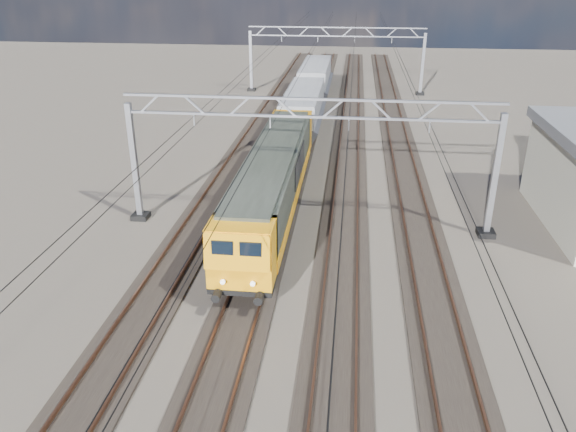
# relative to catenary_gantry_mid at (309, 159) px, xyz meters

# --- Properties ---
(ground) EXTENTS (160.00, 160.00, 0.00)m
(ground) POSITION_rel_catenary_gantry_mid_xyz_m (-0.00, -4.00, -3.91)
(ground) COLOR #2C2821
(ground) RESTS_ON ground
(track_outer_west) EXTENTS (2.60, 140.00, 0.30)m
(track_outer_west) POSITION_rel_catenary_gantry_mid_xyz_m (-6.00, -4.00, -3.83)
(track_outer_west) COLOR black
(track_outer_west) RESTS_ON ground
(track_loco) EXTENTS (2.60, 140.00, 0.30)m
(track_loco) POSITION_rel_catenary_gantry_mid_xyz_m (-2.00, -4.00, -3.83)
(track_loco) COLOR black
(track_loco) RESTS_ON ground
(track_inner_east) EXTENTS (2.60, 140.00, 0.30)m
(track_inner_east) POSITION_rel_catenary_gantry_mid_xyz_m (2.00, -4.00, -3.83)
(track_inner_east) COLOR black
(track_inner_east) RESTS_ON ground
(track_outer_east) EXTENTS (2.60, 140.00, 0.30)m
(track_outer_east) POSITION_rel_catenary_gantry_mid_xyz_m (6.00, -4.00, -3.83)
(track_outer_east) COLOR black
(track_outer_east) RESTS_ON ground
(catenary_gantry_mid) EXTENTS (19.90, 0.90, 7.11)m
(catenary_gantry_mid) POSITION_rel_catenary_gantry_mid_xyz_m (0.00, 0.00, 0.00)
(catenary_gantry_mid) COLOR #9A9EA8
(catenary_gantry_mid) RESTS_ON ground
(catenary_gantry_far) EXTENTS (19.90, 0.90, 7.11)m
(catenary_gantry_far) POSITION_rel_catenary_gantry_mid_xyz_m (0.00, 36.00, 0.00)
(catenary_gantry_far) COLOR #9A9EA8
(catenary_gantry_far) RESTS_ON ground
(overhead_wires) EXTENTS (12.03, 140.00, 0.53)m
(overhead_wires) POSITION_rel_catenary_gantry_mid_xyz_m (-0.00, 4.00, 1.84)
(overhead_wires) COLOR black
(overhead_wires) RESTS_ON ground
(locomotive) EXTENTS (2.76, 21.10, 3.62)m
(locomotive) POSITION_rel_catenary_gantry_mid_xyz_m (-2.00, 1.00, -1.58)
(locomotive) COLOR black
(locomotive) RESTS_ON ground
(hopper_wagon_lead) EXTENTS (3.38, 13.00, 3.25)m
(hopper_wagon_lead) POSITION_rel_catenary_gantry_mid_xyz_m (-2.00, 18.69, -1.67)
(hopper_wagon_lead) COLOR black
(hopper_wagon_lead) RESTS_ON ground
(hopper_wagon_mid) EXTENTS (3.38, 13.00, 3.25)m
(hopper_wagon_mid) POSITION_rel_catenary_gantry_mid_xyz_m (-2.00, 32.89, -1.67)
(hopper_wagon_mid) COLOR black
(hopper_wagon_mid) RESTS_ON ground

